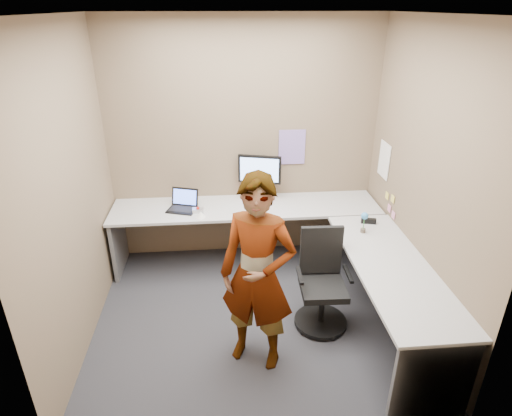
{
  "coord_description": "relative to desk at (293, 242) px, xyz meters",
  "views": [
    {
      "loc": [
        -0.27,
        -3.32,
        2.76
      ],
      "look_at": [
        0.05,
        0.25,
        1.05
      ],
      "focal_mm": 30.0,
      "sensor_mm": 36.0,
      "label": 1
    }
  ],
  "objects": [
    {
      "name": "ground",
      "position": [
        -0.44,
        -0.39,
        -0.59
      ],
      "size": [
        3.0,
        3.0,
        0.0
      ],
      "primitive_type": "plane",
      "color": "#232327",
      "rests_on": "ground"
    },
    {
      "name": "wall_back",
      "position": [
        -0.44,
        0.91,
        0.76
      ],
      "size": [
        3.0,
        0.0,
        3.0
      ],
      "primitive_type": "plane",
      "rotation": [
        1.57,
        0.0,
        0.0
      ],
      "color": "brown",
      "rests_on": "ground"
    },
    {
      "name": "wall_right",
      "position": [
        1.06,
        -0.39,
        0.76
      ],
      "size": [
        0.0,
        2.7,
        2.7
      ],
      "primitive_type": "plane",
      "rotation": [
        1.57,
        0.0,
        -1.57
      ],
      "color": "brown",
      "rests_on": "ground"
    },
    {
      "name": "wall_left",
      "position": [
        -1.94,
        -0.39,
        0.76
      ],
      "size": [
        0.0,
        2.7,
        2.7
      ],
      "primitive_type": "plane",
      "rotation": [
        1.57,
        0.0,
        1.57
      ],
      "color": "brown",
      "rests_on": "ground"
    },
    {
      "name": "ceiling",
      "position": [
        -0.44,
        -0.39,
        2.11
      ],
      "size": [
        3.0,
        3.0,
        0.0
      ],
      "primitive_type": "plane",
      "rotation": [
        3.14,
        0.0,
        0.0
      ],
      "color": "white",
      "rests_on": "wall_back"
    },
    {
      "name": "desk",
      "position": [
        0.0,
        0.0,
        0.0
      ],
      "size": [
        2.98,
        2.58,
        0.73
      ],
      "color": "#B4B4B4",
      "rests_on": "ground"
    },
    {
      "name": "paper_ream",
      "position": [
        -0.27,
        0.76,
        0.17
      ],
      "size": [
        0.35,
        0.29,
        0.06
      ],
      "primitive_type": "cube",
      "rotation": [
        0.0,
        0.0,
        -0.26
      ],
      "color": "red",
      "rests_on": "desk"
    },
    {
      "name": "monitor",
      "position": [
        -0.27,
        0.78,
        0.47
      ],
      "size": [
        0.48,
        0.19,
        0.46
      ],
      "rotation": [
        0.0,
        0.0,
        -0.26
      ],
      "color": "black",
      "rests_on": "paper_ream"
    },
    {
      "name": "laptop",
      "position": [
        -1.12,
        0.59,
        0.2
      ],
      "size": [
        0.36,
        0.33,
        0.21
      ],
      "rotation": [
        0.0,
        0.0,
        -0.31
      ],
      "color": "black",
      "rests_on": "desk"
    },
    {
      "name": "trackball_mouse",
      "position": [
        -0.96,
        0.48,
        0.17
      ],
      "size": [
        0.12,
        0.08,
        0.07
      ],
      "color": "#B7B7BC",
      "rests_on": "desk"
    },
    {
      "name": "origami",
      "position": [
        -0.93,
        0.36,
        0.17
      ],
      "size": [
        0.1,
        0.1,
        0.06
      ],
      "primitive_type": "cone",
      "color": "white",
      "rests_on": "desk"
    },
    {
      "name": "stapler",
      "position": [
        0.79,
        0.07,
        0.17
      ],
      "size": [
        0.16,
        0.08,
        0.05
      ],
      "primitive_type": "cube",
      "rotation": [
        0.0,
        0.0,
        -0.24
      ],
      "color": "black",
      "rests_on": "desk"
    },
    {
      "name": "flower",
      "position": [
        0.67,
        -0.11,
        0.28
      ],
      "size": [
        0.07,
        0.07,
        0.22
      ],
      "color": "brown",
      "rests_on": "desk"
    },
    {
      "name": "calendar_purple",
      "position": [
        0.11,
        0.9,
        0.71
      ],
      "size": [
        0.3,
        0.01,
        0.4
      ],
      "primitive_type": "cube",
      "color": "#846BB7",
      "rests_on": "wall_back"
    },
    {
      "name": "calendar_white",
      "position": [
        1.05,
        0.51,
        0.66
      ],
      "size": [
        0.01,
        0.28,
        0.38
      ],
      "primitive_type": "cube",
      "color": "white",
      "rests_on": "wall_right"
    },
    {
      "name": "sticky_note_a",
      "position": [
        1.05,
        0.16,
        0.36
      ],
      "size": [
        0.01,
        0.07,
        0.07
      ],
      "primitive_type": "cube",
      "color": "#F2E059",
      "rests_on": "wall_right"
    },
    {
      "name": "sticky_note_b",
      "position": [
        1.05,
        0.21,
        0.23
      ],
      "size": [
        0.01,
        0.07,
        0.07
      ],
      "primitive_type": "cube",
      "color": "pink",
      "rests_on": "wall_right"
    },
    {
      "name": "sticky_note_c",
      "position": [
        1.05,
        0.09,
        0.21
      ],
      "size": [
        0.01,
        0.07,
        0.07
      ],
      "primitive_type": "cube",
      "color": "pink",
      "rests_on": "wall_right"
    },
    {
      "name": "sticky_note_d",
      "position": [
        1.05,
        0.31,
        0.33
      ],
      "size": [
        0.01,
        0.07,
        0.07
      ],
      "primitive_type": "cube",
      "color": "#F2E059",
      "rests_on": "wall_right"
    },
    {
      "name": "office_chair",
      "position": [
        0.19,
        -0.51,
        -0.21
      ],
      "size": [
        0.49,
        0.49,
        0.93
      ],
      "rotation": [
        0.0,
        0.0,
        -0.04
      ],
      "color": "black",
      "rests_on": "ground"
    },
    {
      "name": "person",
      "position": [
        -0.45,
        -0.92,
        0.25
      ],
      "size": [
        0.72,
        0.61,
        1.68
      ],
      "primitive_type": "imported",
      "rotation": [
        0.0,
        0.0,
        -0.41
      ],
      "color": "#999399",
      "rests_on": "ground"
    }
  ]
}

